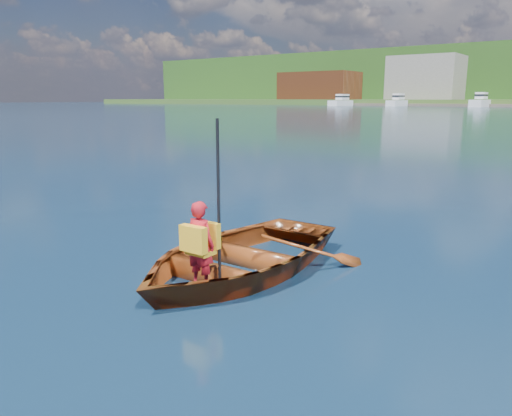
{
  "coord_description": "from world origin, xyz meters",
  "views": [
    {
      "loc": [
        5.06,
        -5.87,
        2.23
      ],
      "look_at": [
        1.46,
        -0.95,
        0.89
      ],
      "focal_mm": 35.0,
      "sensor_mm": 36.0,
      "label": 1
    }
  ],
  "objects": [
    {
      "name": "child_paddler",
      "position": [
        1.34,
        -1.84,
        0.63
      ],
      "size": [
        0.37,
        0.34,
        1.92
      ],
      "color": "red",
      "rests_on": "ground"
    },
    {
      "name": "ground",
      "position": [
        0.0,
        0.0,
        0.0
      ],
      "size": [
        600.0,
        600.0,
        0.0
      ],
      "color": "#111D42",
      "rests_on": "ground"
    },
    {
      "name": "rowboat",
      "position": [
        1.18,
        -0.95,
        0.22
      ],
      "size": [
        2.58,
        3.57,
        0.73
      ],
      "color": "brown",
      "rests_on": "ground"
    }
  ]
}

